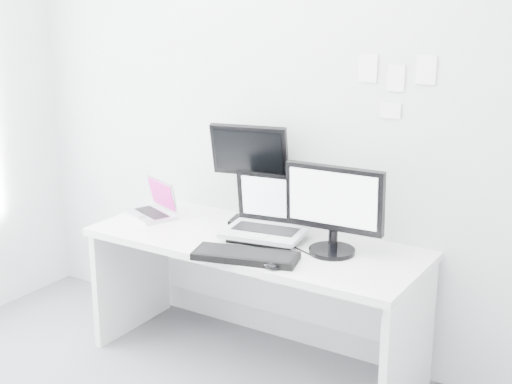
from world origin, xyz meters
TOP-DOWN VIEW (x-y plane):
  - back_wall at (0.00, 1.60)m, footprint 3.60×0.00m
  - desk at (0.00, 1.25)m, footprint 1.80×0.70m
  - macbook at (-0.73, 1.27)m, footprint 0.36×0.32m
  - speaker at (-0.18, 1.49)m, footprint 0.12×0.12m
  - dell_laptop at (0.05, 1.27)m, footprint 0.46×0.39m
  - rear_monitor at (-0.17, 1.48)m, footprint 0.45×0.25m
  - samsung_monitor at (0.43, 1.29)m, footprint 0.52×0.27m
  - keyboard at (0.11, 0.99)m, footprint 0.54×0.31m
  - mouse at (0.27, 0.96)m, footprint 0.12×0.11m
  - wall_note_0 at (0.45, 1.59)m, footprint 0.10×0.00m
  - wall_note_1 at (0.60, 1.59)m, footprint 0.09×0.00m
  - wall_note_2 at (0.75, 1.59)m, footprint 0.10×0.00m
  - wall_note_3 at (0.58, 1.59)m, footprint 0.11×0.00m

SIDE VIEW (x-z plane):
  - desk at x=0.00m, z-range 0.00..0.73m
  - keyboard at x=0.11m, z-range 0.73..0.76m
  - mouse at x=0.27m, z-range 0.73..0.76m
  - speaker at x=-0.18m, z-range 0.73..0.92m
  - macbook at x=-0.73m, z-range 0.73..0.95m
  - dell_laptop at x=0.05m, z-range 0.73..1.07m
  - samsung_monitor at x=0.43m, z-range 0.73..1.19m
  - rear_monitor at x=-0.17m, z-range 0.73..1.31m
  - back_wall at x=0.00m, z-range -0.45..3.15m
  - wall_note_3 at x=0.58m, z-range 1.38..1.46m
  - wall_note_1 at x=0.60m, z-range 1.52..1.65m
  - wall_note_0 at x=0.45m, z-range 1.55..1.69m
  - wall_note_2 at x=0.75m, z-range 1.56..1.70m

